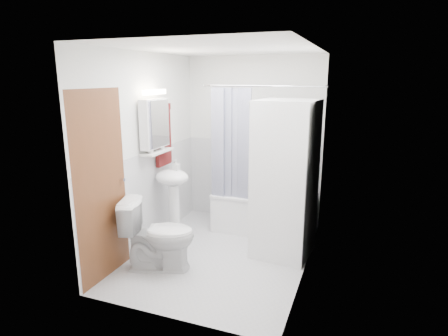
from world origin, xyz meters
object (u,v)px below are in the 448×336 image
(sink, at_px, (173,188))
(toilet, at_px, (159,235))
(bathtub, at_px, (264,211))
(washer_dryer, at_px, (285,180))

(sink, bearing_deg, toilet, -74.17)
(sink, bearing_deg, bathtub, 33.71)
(sink, xyz_separation_m, washer_dryer, (1.43, 0.11, 0.23))
(washer_dryer, relative_size, toilet, 2.31)
(bathtub, bearing_deg, washer_dryer, -56.66)
(bathtub, relative_size, washer_dryer, 0.74)
(bathtub, relative_size, sink, 1.32)
(washer_dryer, bearing_deg, bathtub, 129.30)
(washer_dryer, distance_m, toilet, 1.58)
(washer_dryer, xyz_separation_m, toilet, (-1.22, -0.86, -0.53))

